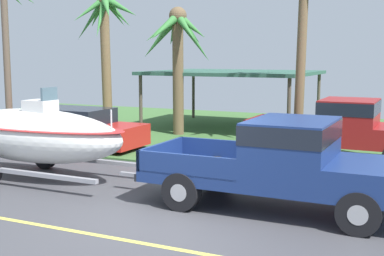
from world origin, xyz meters
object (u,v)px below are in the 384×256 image
at_px(boat_on_trailer, 33,135).
at_px(utility_pole, 5,31).
at_px(pickup_truck_towing, 290,160).
at_px(palm_tree_far_left, 177,43).
at_px(palm_tree_mid, 106,28).
at_px(carport_awning, 234,74).
at_px(parked_pickup_background, 347,127).
at_px(parked_sedan_near, 77,129).

relative_size(boat_on_trailer, utility_pole, 0.84).
bearing_deg(pickup_truck_towing, palm_tree_far_left, 129.59).
bearing_deg(palm_tree_mid, utility_pole, -104.80).
height_order(pickup_truck_towing, palm_tree_far_left, palm_tree_far_left).
height_order(carport_awning, palm_tree_mid, palm_tree_mid).
distance_m(boat_on_trailer, parked_pickup_background, 9.05).
bearing_deg(parked_sedan_near, pickup_truck_towing, -25.46).
bearing_deg(pickup_truck_towing, parked_sedan_near, 154.54).
bearing_deg(palm_tree_far_left, utility_pole, -138.37).
xyz_separation_m(pickup_truck_towing, carport_awning, (-5.36, 10.84, 1.35)).
height_order(parked_pickup_background, parked_sedan_near, parked_pickup_background).
relative_size(palm_tree_far_left, utility_pole, 0.65).
height_order(palm_tree_mid, palm_tree_far_left, palm_tree_mid).
xyz_separation_m(pickup_truck_towing, parked_sedan_near, (-8.49, 4.04, -0.37)).
bearing_deg(pickup_truck_towing, boat_on_trailer, -180.00).
distance_m(palm_tree_far_left, utility_pole, 6.30).
xyz_separation_m(parked_sedan_near, palm_tree_mid, (-1.69, 4.30, 3.63)).
distance_m(boat_on_trailer, carport_awning, 11.00).
relative_size(parked_pickup_background, palm_tree_mid, 0.94).
distance_m(pickup_truck_towing, utility_pole, 12.37).
bearing_deg(utility_pole, boat_on_trailer, -39.96).
height_order(pickup_truck_towing, palm_tree_mid, palm_tree_mid).
bearing_deg(boat_on_trailer, parked_pickup_background, 39.54).
bearing_deg(parked_sedan_near, parked_pickup_background, 11.11).
bearing_deg(carport_awning, palm_tree_mid, -152.59).
distance_m(parked_pickup_background, parked_sedan_near, 8.90).
xyz_separation_m(boat_on_trailer, utility_pole, (-4.62, 3.87, 2.90)).
xyz_separation_m(pickup_truck_towing, palm_tree_far_left, (-6.66, 8.05, 2.62)).
distance_m(parked_sedan_near, utility_pole, 4.42).
distance_m(boat_on_trailer, palm_tree_mid, 9.57).
bearing_deg(palm_tree_far_left, parked_pickup_background, -18.41).
distance_m(palm_tree_mid, palm_tree_far_left, 3.59).
distance_m(parked_sedan_near, carport_awning, 7.68).
bearing_deg(utility_pole, parked_sedan_near, 3.43).
xyz_separation_m(boat_on_trailer, carport_awning, (1.38, 10.84, 1.26)).
bearing_deg(carport_awning, parked_sedan_near, -114.77).
xyz_separation_m(boat_on_trailer, parked_sedan_near, (-1.75, 4.04, -0.46)).
distance_m(carport_awning, palm_tree_far_left, 3.33).
xyz_separation_m(boat_on_trailer, parked_pickup_background, (6.98, 5.76, -0.10)).
distance_m(pickup_truck_towing, palm_tree_far_left, 10.77).
bearing_deg(palm_tree_mid, boat_on_trailer, -67.58).
height_order(parked_sedan_near, utility_pole, utility_pole).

